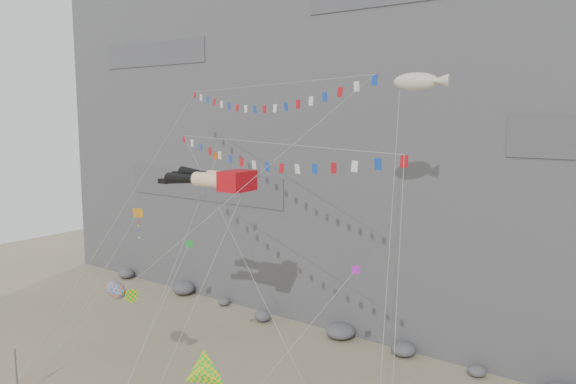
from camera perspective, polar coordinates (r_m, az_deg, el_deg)
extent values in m
cube|color=slate|center=(60.79, 13.29, 12.90)|extent=(80.00, 28.00, 50.00)
cylinder|color=slate|center=(44.64, -25.87, -16.26)|extent=(0.12, 0.12, 3.64)
cube|color=red|center=(37.53, -5.19, 1.13)|extent=(1.75, 2.35, 1.35)
cylinder|color=#FFC99F|center=(38.32, -8.11, 1.23)|extent=(2.32, 1.09, 1.00)
sphere|color=black|center=(39.10, -9.34, 1.33)|extent=(0.91, 0.91, 0.91)
cone|color=black|center=(40.05, -10.73, 1.34)|extent=(2.76, 0.94, 0.93)
cube|color=black|center=(41.39, -12.49, 1.08)|extent=(0.90, 0.43, 0.33)
cylinder|color=#FFC99F|center=(39.31, -6.78, 1.42)|extent=(2.32, 1.09, 1.00)
sphere|color=black|center=(40.07, -8.00, 1.52)|extent=(0.91, 0.91, 0.91)
cone|color=black|center=(40.98, -9.40, 1.82)|extent=(2.78, 0.94, 1.00)
cube|color=black|center=(42.26, -11.17, 1.82)|extent=(0.90, 0.43, 0.33)
cylinder|color=gray|center=(34.58, -10.62, -12.42)|extent=(0.03, 0.03, 19.22)
cylinder|color=gray|center=(42.13, -15.18, -4.31)|extent=(0.03, 0.03, 28.04)
cube|color=slate|center=(47.72, -25.93, -16.99)|extent=(0.16, 0.16, 0.10)
cylinder|color=gray|center=(30.82, 2.50, -12.21)|extent=(0.03, 0.03, 22.32)
cylinder|color=gray|center=(46.03, -19.38, -9.68)|extent=(0.03, 0.03, 14.04)
cube|color=slate|center=(47.67, -23.74, -16.88)|extent=(0.16, 0.16, 0.10)
cylinder|color=gray|center=(44.53, -21.54, -13.34)|extent=(0.03, 0.03, 11.26)
cube|color=slate|center=(48.50, -25.41, -16.54)|extent=(0.16, 0.16, 0.10)
cylinder|color=gray|center=(31.73, 10.97, -8.20)|extent=(0.03, 0.03, 24.66)
cylinder|color=gray|center=(39.18, -12.16, -9.11)|extent=(0.03, 0.03, 22.14)
cylinder|color=gray|center=(34.26, -1.20, -17.25)|extent=(0.03, 0.03, 15.23)
cylinder|color=gray|center=(36.14, -14.56, -15.21)|extent=(0.03, 0.03, 14.79)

